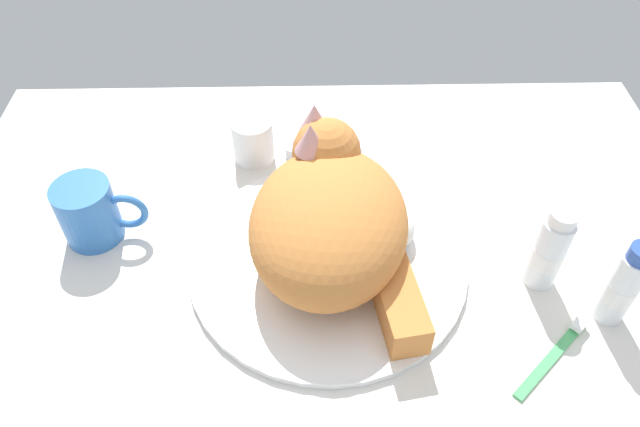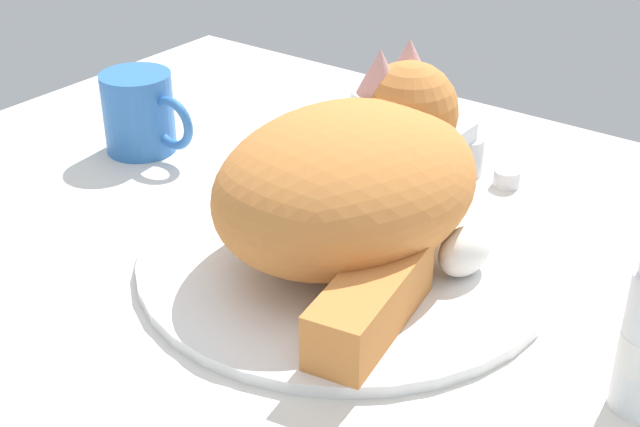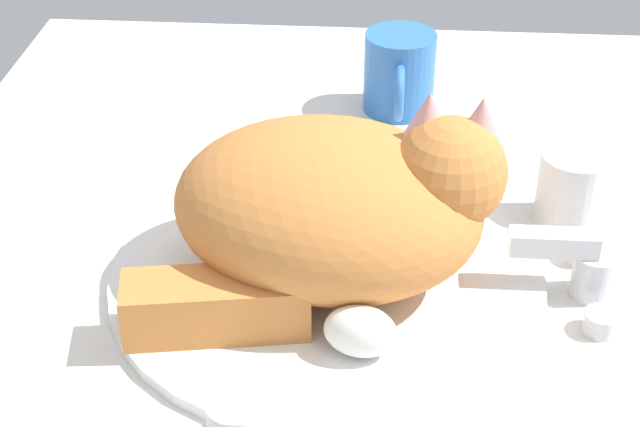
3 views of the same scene
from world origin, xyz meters
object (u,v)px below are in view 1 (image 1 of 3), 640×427
object	(u,v)px
mouthwash_bottle	(623,286)
toothbrush	(556,352)
cat	(331,217)
rinse_cup	(253,140)
coffee_mug	(90,212)
faucet	(324,146)
toothpaste_bottle	(549,251)

from	to	relation	value
mouthwash_bottle	toothbrush	distance (cm)	11.12
cat	rinse_cup	world-z (taller)	cat
cat	mouthwash_bottle	distance (cm)	35.68
coffee_mug	mouthwash_bottle	xyz separation A→B (cm)	(66.60, -14.89, 1.43)
mouthwash_bottle	toothbrush	world-z (taller)	mouthwash_bottle
coffee_mug	rinse_cup	distance (cm)	26.41
rinse_cup	toothbrush	size ratio (longest dim) A/B	0.63
rinse_cup	cat	bearing A→B (deg)	-61.47
faucet	rinse_cup	distance (cm)	11.06
faucet	coffee_mug	distance (cm)	35.60
mouthwash_bottle	cat	bearing A→B (deg)	163.79
coffee_mug	toothpaste_bottle	world-z (taller)	toothpaste_bottle
faucet	toothbrush	distance (cm)	44.57
faucet	coffee_mug	bearing A→B (deg)	-154.30
faucet	mouthwash_bottle	world-z (taller)	mouthwash_bottle
cat	mouthwash_bottle	size ratio (longest dim) A/B	2.38
cat	coffee_mug	world-z (taller)	cat
coffee_mug	rinse_cup	world-z (taller)	coffee_mug
cat	coffee_mug	xyz separation A→B (cm)	(-32.39, 4.94, -3.53)
mouthwash_bottle	toothbrush	xyz separation A→B (cm)	(-8.04, -5.46, -5.40)
faucet	toothpaste_bottle	size ratio (longest dim) A/B	0.98
toothpaste_bottle	rinse_cup	bearing A→B (deg)	146.77
coffee_mug	rinse_cup	xyz separation A→B (cm)	(21.03, 15.96, -0.95)
toothpaste_bottle	toothbrush	size ratio (longest dim) A/B	1.12
toothpaste_bottle	faucet	bearing A→B (deg)	138.07
rinse_cup	toothbrush	distance (cm)	52.30
faucet	rinse_cup	bearing A→B (deg)	177.17
cat	toothpaste_bottle	distance (cm)	27.49
mouthwash_bottle	coffee_mug	bearing A→B (deg)	167.40
cat	toothbrush	distance (cm)	31.28
cat	toothbrush	world-z (taller)	cat
faucet	toothpaste_bottle	bearing A→B (deg)	-41.93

